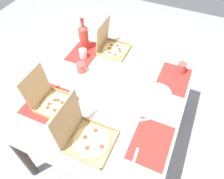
# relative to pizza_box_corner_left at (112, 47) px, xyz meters

# --- Properties ---
(ground_plane) EXTENTS (6.00, 6.00, 0.00)m
(ground_plane) POSITION_rel_pizza_box_corner_left_xyz_m (-0.46, -0.21, -0.82)
(ground_plane) COLOR gray
(dining_table) EXTENTS (1.46, 1.18, 0.77)m
(dining_table) POSITION_rel_pizza_box_corner_left_xyz_m (-0.46, -0.21, -0.15)
(dining_table) COLOR #3F3328
(dining_table) RESTS_ON ground_plane
(placemat_near_left) EXTENTS (0.36, 0.26, 0.00)m
(placemat_near_left) POSITION_rel_pizza_box_corner_left_xyz_m (-0.79, -0.65, -0.05)
(placemat_near_left) COLOR red
(placemat_near_left) RESTS_ON dining_table
(placemat_near_right) EXTENTS (0.36, 0.26, 0.00)m
(placemat_near_right) POSITION_rel_pizza_box_corner_left_xyz_m (-0.13, -0.65, -0.05)
(placemat_near_right) COLOR red
(placemat_near_right) RESTS_ON dining_table
(placemat_far_left) EXTENTS (0.36, 0.26, 0.00)m
(placemat_far_left) POSITION_rel_pizza_box_corner_left_xyz_m (-0.79, 0.23, -0.05)
(placemat_far_left) COLOR red
(placemat_far_left) RESTS_ON dining_table
(placemat_far_right) EXTENTS (0.36, 0.26, 0.00)m
(placemat_far_right) POSITION_rel_pizza_box_corner_left_xyz_m (-0.13, 0.23, -0.05)
(placemat_far_right) COLOR red
(placemat_far_right) RESTS_ON dining_table
(pizza_box_corner_left) EXTENTS (0.26, 0.27, 0.30)m
(pizza_box_corner_left) POSITION_rel_pizza_box_corner_left_xyz_m (0.00, 0.00, 0.00)
(pizza_box_corner_left) COLOR tan
(pizza_box_corner_left) RESTS_ON dining_table
(pizza_box_edge_far) EXTENTS (0.26, 0.29, 0.29)m
(pizza_box_edge_far) POSITION_rel_pizza_box_corner_left_xyz_m (-0.79, 0.15, -0.00)
(pizza_box_edge_far) COLOR tan
(pizza_box_edge_far) RESTS_ON dining_table
(pizza_box_center) EXTENTS (0.29, 0.32, 0.33)m
(pizza_box_center) POSITION_rel_pizza_box_corner_left_xyz_m (-0.96, -0.24, 0.00)
(pizza_box_center) COLOR tan
(pizza_box_center) RESTS_ON dining_table
(plate_far_right) EXTENTS (0.23, 0.23, 0.03)m
(plate_far_right) POSITION_rel_pizza_box_corner_left_xyz_m (0.03, -0.35, -0.04)
(plate_far_right) COLOR white
(plate_far_right) RESTS_ON dining_table
(plate_middle) EXTENTS (0.22, 0.22, 0.03)m
(plate_middle) POSITION_rel_pizza_box_corner_left_xyz_m (-0.36, -0.57, -0.04)
(plate_middle) COLOR white
(plate_middle) RESTS_ON dining_table
(soda_bottle) EXTENTS (0.09, 0.09, 0.32)m
(soda_bottle) POSITION_rel_pizza_box_corner_left_xyz_m (-0.07, 0.26, 0.09)
(soda_bottle) COLOR #B2382D
(soda_bottle) RESTS_ON dining_table
(cup_red) EXTENTS (0.08, 0.08, 0.09)m
(cup_red) POSITION_rel_pizza_box_corner_left_xyz_m (-0.38, 0.13, -0.00)
(cup_red) COLOR #BF4742
(cup_red) RESTS_ON dining_table
(cup_spare) EXTENTS (0.07, 0.07, 0.10)m
(cup_spare) POSITION_rel_pizza_box_corner_left_xyz_m (-0.03, -0.68, 0.00)
(cup_spare) COLOR #BF4742
(cup_spare) RESTS_ON dining_table
(cup_clear_right) EXTENTS (0.07, 0.07, 0.09)m
(cup_clear_right) POSITION_rel_pizza_box_corner_left_xyz_m (-0.20, 0.20, -0.00)
(cup_clear_right) COLOR silver
(cup_clear_right) RESTS_ON dining_table
(knife_by_far_right) EXTENTS (0.21, 0.03, 0.00)m
(knife_by_far_right) POSITION_rel_pizza_box_corner_left_xyz_m (-0.97, -0.59, -0.04)
(knife_by_far_right) COLOR #B7B7BC
(knife_by_far_right) RESTS_ON dining_table
(knife_by_far_left) EXTENTS (0.14, 0.18, 0.00)m
(knife_by_far_left) POSITION_rel_pizza_box_corner_left_xyz_m (-0.67, -0.50, -0.04)
(knife_by_far_left) COLOR #B7B7BC
(knife_by_far_left) RESTS_ON dining_table
(knife_by_near_left) EXTENTS (0.16, 0.16, 0.00)m
(knife_by_near_left) POSITION_rel_pizza_box_corner_left_xyz_m (-0.61, -0.14, -0.04)
(knife_by_near_left) COLOR #B7B7BC
(knife_by_near_left) RESTS_ON dining_table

